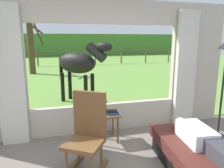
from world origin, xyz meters
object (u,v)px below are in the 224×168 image
Objects in this scene: potted_plant at (101,103)px; pasture_tree at (31,43)px; recliner_sofa at (201,160)px; reclining_person at (206,141)px; side_table at (106,118)px; book_stack at (112,112)px; rocking_chair at (87,133)px; horse at (79,63)px.

pasture_tree is (-1.87, 8.34, 0.94)m from potted_plant.
reclining_person is (0.00, -0.05, 0.30)m from recliner_sofa.
pasture_tree is (-1.95, 8.40, 1.21)m from side_table.
book_stack reaches higher than side_table.
potted_plant reaches higher than recliner_sofa.
potted_plant is at bearing 144.51° from book_stack.
rocking_chair is 0.93m from side_table.
rocking_chair is at bearing -114.58° from potted_plant.
pasture_tree is at bearing 113.54° from reclining_person.
rocking_chair is (-1.47, 0.59, 0.02)m from reclining_person.
side_table is at bearing 133.56° from recliner_sofa.
recliner_sofa is 1.83m from potted_plant.
side_table is 2.50× the size of book_stack.
pasture_tree is (-2.95, 9.74, 1.42)m from recliner_sofa.
side_table is at bearing 92.66° from rocking_chair.
book_stack is 0.12× the size of horse.
reclining_person is 10.28m from pasture_tree.
pasture_tree is at bearing 103.06° from side_table.
potted_plant is 8.60m from pasture_tree.
horse is (-0.27, 2.54, 0.60)m from book_stack.
pasture_tree is (-1.78, 5.93, 0.48)m from horse.
reclining_person is 1.71m from side_table.
rocking_chair reaches higher than reclining_person.
reclining_person is 1.58m from rocking_chair.
recliner_sofa is at bearing -73.16° from pasture_tree.
horse is (-0.09, 2.42, 0.45)m from potted_plant.
book_stack is (0.17, -0.12, -0.15)m from potted_plant.
reclining_person is 2.76× the size of side_table.
book_stack is at bearing -76.42° from pasture_tree.
potted_plant is at bearing 133.50° from reclining_person.
horse is at bearing 94.01° from side_table.
pasture_tree is at bearing 102.63° from potted_plant.
potted_plant is at bearing -77.37° from pasture_tree.
horse reaches higher than book_stack.
rocking_chair reaches higher than side_table.
book_stack is (0.09, -0.06, 0.13)m from side_table.
rocking_chair reaches higher than book_stack.
side_table is at bearing 145.72° from book_stack.
recliner_sofa is 8.63× the size of book_stack.
rocking_chair is 3.50× the size of potted_plant.
side_table is (0.47, 0.79, -0.12)m from rocking_chair.
reclining_person is 1.81m from potted_plant.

